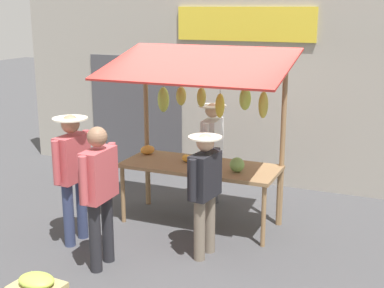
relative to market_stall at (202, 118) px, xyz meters
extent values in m
plane|color=#424244|center=(0.00, 0.04, -1.54)|extent=(40.00, 40.00, 0.00)
cube|color=#9E998E|center=(0.00, -2.16, 0.16)|extent=(9.00, 0.25, 3.40)
cube|color=yellow|center=(0.06, -2.02, 1.21)|extent=(2.40, 0.06, 0.56)
cube|color=#47474C|center=(2.17, -2.03, -0.44)|extent=(1.90, 0.04, 2.10)
cube|color=olive|center=(0.00, 0.04, -0.69)|extent=(2.20, 0.90, 0.05)
cylinder|color=olive|center=(1.04, 0.43, -1.13)|extent=(0.06, 0.06, 0.83)
cylinder|color=olive|center=(-1.04, 0.43, -1.13)|extent=(0.06, 0.06, 0.83)
cylinder|color=olive|center=(1.04, -0.35, -1.13)|extent=(0.06, 0.06, 0.83)
cylinder|color=olive|center=(-1.04, -0.35, -1.13)|extent=(0.06, 0.06, 0.83)
cylinder|color=olive|center=(1.06, -0.36, -0.37)|extent=(0.07, 0.07, 2.35)
cylinder|color=olive|center=(-1.06, -0.36, -0.37)|extent=(0.07, 0.07, 2.35)
cylinder|color=olive|center=(0.00, -0.36, 0.61)|extent=(2.12, 0.06, 0.06)
cube|color=#B72D28|center=(0.00, 0.19, 0.76)|extent=(2.50, 1.46, 0.39)
cylinder|color=brown|center=(-0.77, -0.36, 0.49)|extent=(0.01, 0.01, 0.24)
ellipsoid|color=gold|center=(-0.77, -0.36, 0.18)|extent=(0.16, 0.18, 0.37)
cylinder|color=brown|center=(-0.50, -0.37, 0.50)|extent=(0.01, 0.01, 0.21)
ellipsoid|color=#B2CC4C|center=(-0.50, -0.37, 0.24)|extent=(0.20, 0.22, 0.32)
cylinder|color=brown|center=(-0.15, -0.31, 0.46)|extent=(0.01, 0.01, 0.30)
ellipsoid|color=yellow|center=(-0.15, -0.31, 0.13)|extent=(0.14, 0.17, 0.35)
cylinder|color=brown|center=(0.14, -0.33, 0.49)|extent=(0.01, 0.01, 0.24)
ellipsoid|color=gold|center=(0.14, -0.33, 0.23)|extent=(0.14, 0.17, 0.28)
cylinder|color=brown|center=(0.45, -0.31, 0.49)|extent=(0.01, 0.01, 0.24)
ellipsoid|color=gold|center=(0.45, -0.31, 0.23)|extent=(0.14, 0.18, 0.28)
cylinder|color=brown|center=(0.77, -0.36, 0.47)|extent=(0.01, 0.01, 0.27)
ellipsoid|color=#B2CC4C|center=(0.77, -0.36, 0.15)|extent=(0.22, 0.23, 0.37)
ellipsoid|color=gold|center=(0.25, -0.03, -0.61)|extent=(0.20, 0.22, 0.10)
ellipsoid|color=orange|center=(0.93, -0.14, -0.59)|extent=(0.25, 0.26, 0.14)
sphere|color=#729E4C|center=(-0.58, 0.16, -0.56)|extent=(0.20, 0.20, 0.20)
cylinder|color=#4C4C51|center=(0.13, -0.84, -1.14)|extent=(0.14, 0.14, 0.80)
cylinder|color=#4C4C51|center=(0.11, -0.58, -1.14)|extent=(0.14, 0.14, 0.80)
cube|color=silver|center=(0.12, -0.71, -0.45)|extent=(0.25, 0.50, 0.57)
cylinder|color=silver|center=(0.14, -1.01, -0.43)|extent=(0.09, 0.09, 0.52)
cylinder|color=silver|center=(0.10, -0.41, -0.43)|extent=(0.09, 0.09, 0.52)
sphere|color=tan|center=(0.12, -0.71, -0.03)|extent=(0.22, 0.22, 0.22)
cylinder|color=beige|center=(0.12, -0.71, 0.04)|extent=(0.42, 0.42, 0.02)
cylinder|color=#232328|center=(0.58, 1.86, -1.12)|extent=(0.14, 0.14, 0.85)
cylinder|color=#232328|center=(0.58, 1.57, -1.12)|extent=(0.14, 0.14, 0.85)
cube|color=#BF4C51|center=(0.58, 1.71, -0.39)|extent=(0.23, 0.52, 0.60)
cylinder|color=#BF4C51|center=(0.57, 2.03, -0.37)|extent=(0.09, 0.09, 0.55)
cylinder|color=#BF4C51|center=(0.59, 1.40, -0.37)|extent=(0.09, 0.09, 0.55)
sphere|color=#8C664C|center=(0.58, 1.71, 0.06)|extent=(0.23, 0.23, 0.23)
cylinder|color=navy|center=(1.28, 1.40, -1.12)|extent=(0.14, 0.14, 0.85)
cylinder|color=navy|center=(1.27, 1.12, -1.12)|extent=(0.14, 0.14, 0.85)
cube|color=#BF4C51|center=(1.28, 1.26, -0.39)|extent=(0.23, 0.52, 0.60)
cylinder|color=#BF4C51|center=(1.28, 1.58, -0.37)|extent=(0.09, 0.09, 0.55)
cylinder|color=#BF4C51|center=(1.27, 0.94, -0.37)|extent=(0.09, 0.09, 0.55)
sphere|color=#A87A5B|center=(1.28, 1.26, 0.06)|extent=(0.23, 0.23, 0.23)
cylinder|color=beige|center=(1.28, 1.26, 0.13)|extent=(0.44, 0.44, 0.02)
cylinder|color=#726656|center=(-0.43, 1.10, -1.15)|extent=(0.14, 0.14, 0.78)
cylinder|color=#726656|center=(-0.46, 0.85, -1.15)|extent=(0.14, 0.14, 0.78)
cube|color=black|center=(-0.44, 0.97, -0.49)|extent=(0.28, 0.49, 0.55)
cylinder|color=black|center=(-0.40, 1.27, -0.47)|extent=(0.09, 0.09, 0.51)
cylinder|color=black|center=(-0.48, 0.68, -0.47)|extent=(0.09, 0.09, 0.51)
sphere|color=tan|center=(-0.44, 0.97, -0.08)|extent=(0.21, 0.21, 0.21)
cylinder|color=beige|center=(-0.44, 0.97, -0.01)|extent=(0.41, 0.41, 0.02)
ellipsoid|color=#B2CC4C|center=(0.61, 2.87, -1.16)|extent=(0.38, 0.29, 0.12)
camera|label=1|loc=(-2.73, 6.68, 1.48)|focal=49.98mm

